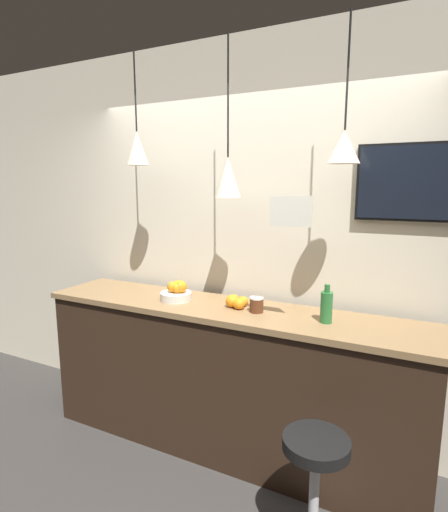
# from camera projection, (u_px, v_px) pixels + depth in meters

# --- Properties ---
(ground_plane) EXTENTS (14.00, 14.00, 0.00)m
(ground_plane) POSITION_uv_depth(u_px,v_px,m) (182.00, 501.00, 2.39)
(ground_plane) COLOR #33302D
(back_wall) EXTENTS (8.00, 0.06, 2.90)m
(back_wall) POSITION_uv_depth(u_px,v_px,m) (247.00, 242.00, 2.98)
(back_wall) COLOR beige
(back_wall) RESTS_ON ground_plane
(service_counter) EXTENTS (2.70, 0.55, 1.05)m
(service_counter) POSITION_uv_depth(u_px,v_px,m) (224.00, 378.00, 2.80)
(service_counter) COLOR black
(service_counter) RESTS_ON ground_plane
(bar_stool) EXTENTS (0.39, 0.39, 0.67)m
(bar_stool) POSITION_uv_depth(u_px,v_px,m) (315.00, 482.00, 1.95)
(bar_stool) COLOR #B7B7BC
(bar_stool) RESTS_ON ground_plane
(fruit_bowl) EXTENTS (0.22, 0.22, 0.15)m
(fruit_bowl) POSITION_uv_depth(u_px,v_px,m) (177.00, 292.00, 2.86)
(fruit_bowl) COLOR beige
(fruit_bowl) RESTS_ON service_counter
(orange_pile) EXTENTS (0.15, 0.16, 0.09)m
(orange_pile) POSITION_uv_depth(u_px,v_px,m) (236.00, 302.00, 2.69)
(orange_pile) COLOR orange
(orange_pile) RESTS_ON service_counter
(juice_bottle) EXTENTS (0.07, 0.07, 0.24)m
(juice_bottle) POSITION_uv_depth(u_px,v_px,m) (326.00, 306.00, 2.38)
(juice_bottle) COLOR #286B33
(juice_bottle) RESTS_ON service_counter
(spread_jar) EXTENTS (0.09, 0.09, 0.10)m
(spread_jar) POSITION_uv_depth(u_px,v_px,m) (257.00, 305.00, 2.58)
(spread_jar) COLOR #562D19
(spread_jar) RESTS_ON service_counter
(pendant_lamp_left) EXTENTS (0.16, 0.16, 0.79)m
(pendant_lamp_left) POSITION_uv_depth(u_px,v_px,m) (137.00, 148.00, 2.89)
(pendant_lamp_left) COLOR black
(pendant_lamp_middle) EXTENTS (0.17, 0.17, 1.02)m
(pendant_lamp_middle) POSITION_uv_depth(u_px,v_px,m) (228.00, 177.00, 2.61)
(pendant_lamp_middle) COLOR black
(pendant_lamp_right) EXTENTS (0.19, 0.19, 0.82)m
(pendant_lamp_right) POSITION_uv_depth(u_px,v_px,m) (344.00, 146.00, 2.26)
(pendant_lamp_right) COLOR black
(mounted_tv) EXTENTS (0.68, 0.04, 0.47)m
(mounted_tv) POSITION_uv_depth(u_px,v_px,m) (416.00, 182.00, 2.37)
(mounted_tv) COLOR black
(hanging_menu_board) EXTENTS (0.24, 0.01, 0.17)m
(hanging_menu_board) POSITION_uv_depth(u_px,v_px,m) (291.00, 211.00, 2.20)
(hanging_menu_board) COLOR white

